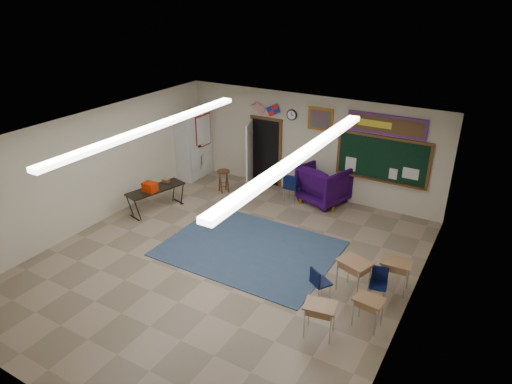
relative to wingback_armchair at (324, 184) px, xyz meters
The scene contains 25 objects.
floor 4.25m from the wingback_armchair, 99.64° to the right, with size 9.00×9.00×0.00m, color gray.
back_wall 1.22m from the wingback_armchair, 153.60° to the left, with size 8.00×0.04×3.00m, color beige.
front_wall 8.73m from the wingback_armchair, 94.66° to the right, with size 8.00×0.04×3.00m, color beige.
left_wall 6.34m from the wingback_armchair, 138.59° to the right, with size 0.04×9.00×3.00m, color beige.
right_wall 5.38m from the wingback_armchair, 51.55° to the right, with size 0.04×9.00×3.00m, color beige.
ceiling 4.86m from the wingback_armchair, 99.64° to the right, with size 8.00×9.00×0.04m, color silver.
area_rug 3.43m from the wingback_armchair, 98.58° to the right, with size 4.00×3.00×0.02m, color #334661.
fluorescent_strips 4.83m from the wingback_armchair, 99.64° to the right, with size 3.86×6.00×0.10m, color white, non-canonical shape.
doorway 2.27m from the wingback_armchair, behind, with size 1.10×0.89×2.16m.
chalkboard 1.77m from the wingback_armchair, 11.78° to the left, with size 2.55×0.14×1.30m.
bulletin_board 2.43m from the wingback_armchair, 11.94° to the left, with size 2.10×0.05×0.55m.
framed_art_print 1.85m from the wingback_armchair, 138.36° to the left, with size 0.75×0.05×0.65m.
wall_clock 2.21m from the wingback_armchair, 165.86° to the left, with size 0.32×0.05×0.32m.
wall_flags 2.86m from the wingback_armchair, behind, with size 1.16×0.06×0.70m, color red, non-canonical shape.
storage_cabinet 4.46m from the wingback_armchair, behind, with size 0.59×1.25×2.20m.
wingback_armchair is the anchor object (origin of this frame).
student_chair_reading 0.92m from the wingback_armchair, 150.47° to the right, with size 0.44×0.44×0.88m, color black, non-canonical shape.
student_chair_desk_a 4.57m from the wingback_armchair, 68.08° to the right, with size 0.36×0.36×0.72m, color black, non-canonical shape.
student_chair_desk_b 4.64m from the wingback_armchair, 54.00° to the right, with size 0.36×0.36×0.72m, color black, non-canonical shape.
student_desk_front_left 4.33m from the wingback_armchair, 59.45° to the right, with size 0.75×0.65×0.76m.
student_desk_front_right 4.35m from the wingback_armchair, 47.93° to the right, with size 0.61×0.47×0.71m.
student_desk_back_left 5.65m from the wingback_armchair, 68.16° to the right, with size 0.63×0.51×0.68m.
student_desk_back_right 5.37m from the wingback_armchair, 58.73° to the right, with size 0.56×0.45×0.63m.
folding_table 4.79m from the wingback_armchair, 142.83° to the right, with size 0.95×1.72×0.93m.
wooden_stool 3.04m from the wingback_armchair, 162.77° to the right, with size 0.39×0.39×0.69m.
Camera 1 is at (5.08, -7.26, 5.84)m, focal length 32.00 mm.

